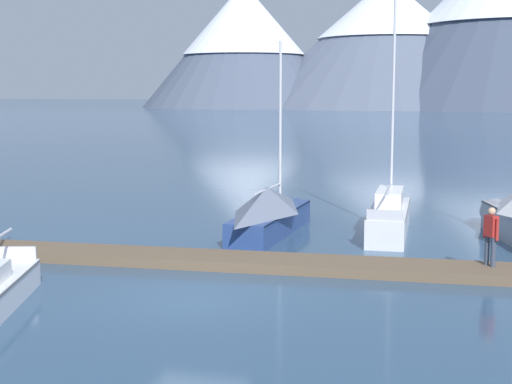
# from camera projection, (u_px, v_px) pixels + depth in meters

# --- Properties ---
(ground_plane) EXTENTS (700.00, 700.00, 0.00)m
(ground_plane) POSITION_uv_depth(u_px,v_px,m) (193.00, 301.00, 19.32)
(ground_plane) COLOR #2D4C6B
(mountain_west_summit) EXTENTS (59.66, 59.66, 35.95)m
(mountain_west_summit) POSITION_uv_depth(u_px,v_px,m) (244.00, 41.00, 224.81)
(mountain_west_summit) COLOR #4C566B
(mountain_west_summit) RESTS_ON ground
(mountain_central_massif) EXTENTS (83.30, 83.30, 37.35)m
(mountain_central_massif) POSITION_uv_depth(u_px,v_px,m) (387.00, 40.00, 223.95)
(mountain_central_massif) COLOR slate
(mountain_central_massif) RESTS_ON ground
(dock) EXTENTS (23.56, 3.30, 0.30)m
(dock) POSITION_uv_depth(u_px,v_px,m) (238.00, 261.00, 23.12)
(dock) COLOR brown
(dock) RESTS_ON ground
(sailboat_mid_dock_port) EXTENTS (1.89, 7.57, 7.09)m
(sailboat_mid_dock_port) POSITION_uv_depth(u_px,v_px,m) (272.00, 210.00, 28.24)
(sailboat_mid_dock_port) COLOR navy
(sailboat_mid_dock_port) RESTS_ON ground
(sailboat_mid_dock_starboard) EXTENTS (1.60, 6.84, 9.35)m
(sailboat_mid_dock_starboard) POSITION_uv_depth(u_px,v_px,m) (390.00, 215.00, 28.41)
(sailboat_mid_dock_starboard) COLOR silver
(sailboat_mid_dock_starboard) RESTS_ON ground
(person_on_dock) EXTENTS (0.41, 0.47, 1.69)m
(person_on_dock) POSITION_uv_depth(u_px,v_px,m) (491.00, 233.00, 21.72)
(person_on_dock) COLOR #384256
(person_on_dock) RESTS_ON dock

